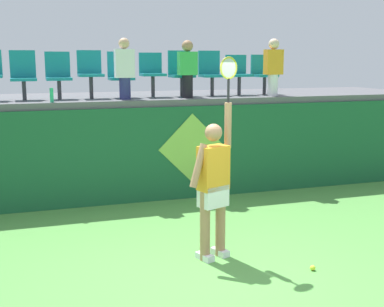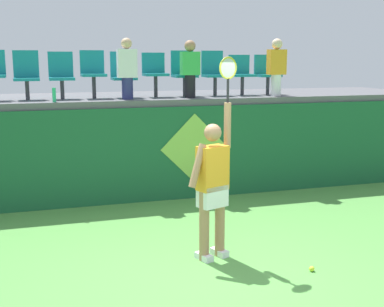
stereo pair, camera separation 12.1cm
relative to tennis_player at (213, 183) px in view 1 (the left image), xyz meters
The scene contains 19 objects.
ground_plane 1.20m from the tennis_player, 104.98° to the right, with size 40.00×40.00×0.00m, color #519342.
court_back_wall 2.95m from the tennis_player, 93.42° to the left, with size 12.09×0.20×1.70m, color #195633.
spectator_platform 4.21m from the tennis_player, 92.43° to the left, with size 12.09×2.50×0.12m, color #56565B.
tennis_player is the anchor object (origin of this frame).
tennis_ball 1.60m from the tennis_player, 37.70° to the right, with size 0.07×0.07×0.07m, color #D1E533.
water_bottle 3.61m from the tennis_player, 120.66° to the left, with size 0.06×0.06×0.24m, color #26B272.
stadium_chair_1 4.49m from the tennis_player, 120.90° to the left, with size 0.44×0.42×0.87m.
stadium_chair_2 4.22m from the tennis_player, 113.57° to the left, with size 0.44×0.42×0.85m.
stadium_chair_3 4.05m from the tennis_player, 105.81° to the left, with size 0.44×0.42×0.87m.
stadium_chair_4 3.93m from the tennis_player, 97.54° to the left, with size 0.44×0.42×0.85m.
stadium_chair_5 3.90m from the tennis_player, 88.26° to the left, with size 0.44×0.42×0.83m.
stadium_chair_6 3.97m from the tennis_player, 79.51° to the left, with size 0.44×0.42×0.87m.
stadium_chair_7 4.12m from the tennis_player, 70.55° to the left, with size 0.44×0.42×0.87m.
stadium_chair_8 4.32m from the tennis_player, 62.99° to the left, with size 0.44×0.42×0.79m.
stadium_chair_9 4.59m from the tennis_player, 56.57° to the left, with size 0.44×0.42×0.80m.
spectator_0 4.28m from the tennis_player, 53.10° to the left, with size 0.34×0.21×1.10m.
spectator_1 3.60m from the tennis_player, 78.15° to the left, with size 0.34×0.21×1.05m.
spectator_2 3.58m from the tennis_player, 98.50° to the left, with size 0.34×0.20×1.08m.
wall_signage_mount 3.07m from the tennis_player, 77.25° to the left, with size 1.27×0.01×1.57m.
Camera 1 is at (-2.06, -5.35, 2.56)m, focal length 48.63 mm.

